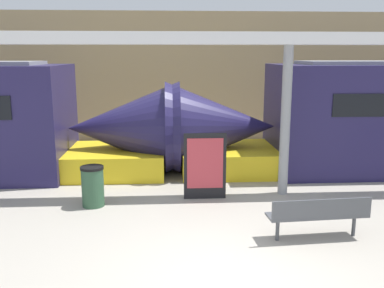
{
  "coord_description": "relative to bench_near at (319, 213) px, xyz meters",
  "views": [
    {
      "loc": [
        -0.84,
        -6.05,
        3.4
      ],
      "look_at": [
        -0.27,
        3.39,
        1.4
      ],
      "focal_mm": 40.0,
      "sensor_mm": 36.0,
      "label": 1
    }
  ],
  "objects": [
    {
      "name": "trash_bin",
      "position": [
        -4.47,
        2.1,
        -0.05
      ],
      "size": [
        0.52,
        0.52,
        0.93
      ],
      "color": "#2D5138",
      "rests_on": "ground_plane"
    },
    {
      "name": "ground_plane",
      "position": [
        -1.95,
        -1.23,
        -0.52
      ],
      "size": [
        60.0,
        60.0,
        0.0
      ],
      "primitive_type": "plane",
      "color": "#A8A093"
    },
    {
      "name": "support_column_near",
      "position": [
        0.07,
        2.71,
        1.28
      ],
      "size": [
        0.23,
        0.23,
        3.61
      ],
      "primitive_type": "cylinder",
      "color": "gray",
      "rests_on": "ground_plane"
    },
    {
      "name": "bench_near",
      "position": [
        0.0,
        0.0,
        0.0
      ],
      "size": [
        1.9,
        0.57,
        0.83
      ],
      "rotation": [
        0.0,
        0.0,
        0.07
      ],
      "color": "#4C4F54",
      "rests_on": "ground_plane"
    },
    {
      "name": "station_wall",
      "position": [
        -1.95,
        9.68,
        1.98
      ],
      "size": [
        56.0,
        0.2,
        5.0
      ],
      "primitive_type": "cube",
      "color": "tan",
      "rests_on": "ground_plane"
    },
    {
      "name": "poster_board",
      "position": [
        -1.89,
        2.45,
        0.28
      ],
      "size": [
        1.0,
        0.07,
        1.59
      ],
      "color": "black",
      "rests_on": "ground_plane"
    },
    {
      "name": "canopy_beam",
      "position": [
        0.07,
        2.71,
        3.23
      ],
      "size": [
        28.0,
        0.6,
        0.28
      ],
      "primitive_type": "cube",
      "color": "silver",
      "rests_on": "support_column_near"
    }
  ]
}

